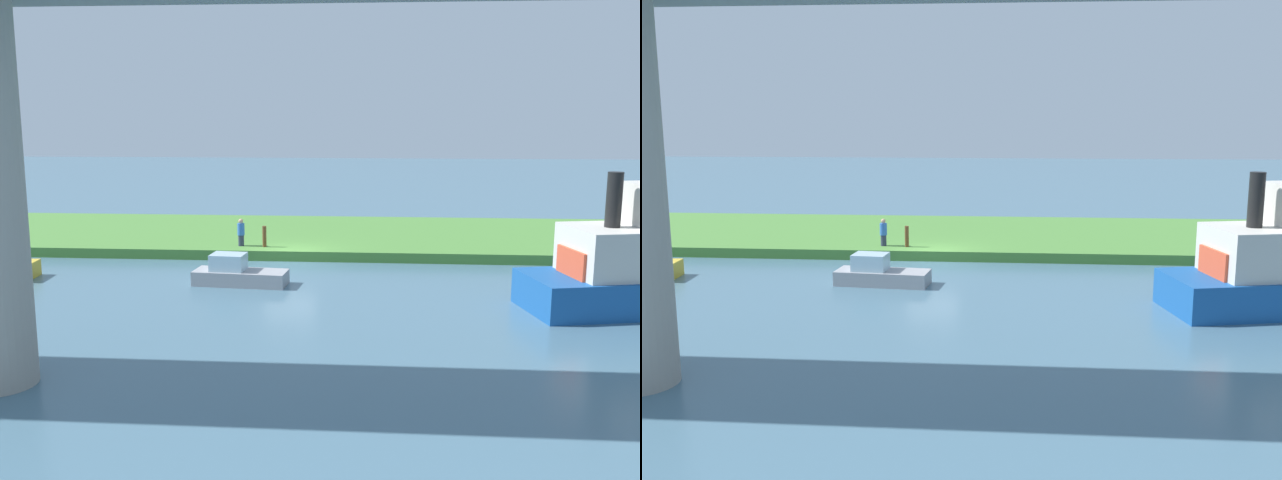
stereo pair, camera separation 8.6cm
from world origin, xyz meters
The scene contains 5 objects.
ground_plane centered at (0.00, 0.00, 0.00)m, with size 160.00×160.00×0.00m, color #476B7F.
grassy_bank centered at (0.00, -6.00, 0.25)m, with size 80.00×12.00×0.50m, color #4C8438.
person_on_bank centered at (2.64, -1.30, 1.20)m, with size 0.37×0.37×1.39m.
mooring_post centered at (1.42, -1.12, 1.03)m, with size 0.20×0.20×1.06m, color brown.
pontoon_yellow centered at (1.64, 4.77, 0.47)m, with size 4.02×1.73×1.31m.
Camera 1 is at (-4.10, 33.27, 7.14)m, focal length 39.46 mm.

